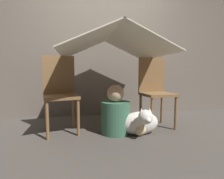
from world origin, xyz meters
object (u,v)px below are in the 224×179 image
object	(u,v)px
chair_right	(155,88)
dog	(141,122)
chair_left	(60,90)
person_front	(115,114)

from	to	relation	value
chair_right	dog	size ratio (longest dim) A/B	2.08
chair_left	chair_right	world-z (taller)	same
chair_left	chair_right	distance (m)	1.28
person_front	dog	distance (m)	0.32
chair_right	dog	bearing A→B (deg)	-137.49
chair_left	chair_right	xyz separation A→B (m)	(1.28, 0.00, 0.00)
chair_left	person_front	distance (m)	0.75
person_front	dog	xyz separation A→B (m)	(0.28, -0.14, -0.08)
person_front	dog	bearing A→B (deg)	-26.82
person_front	chair_right	bearing A→B (deg)	18.82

